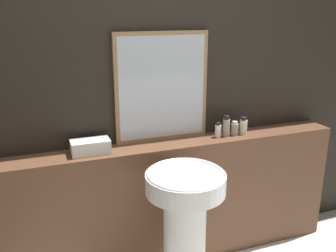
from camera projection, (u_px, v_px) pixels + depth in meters
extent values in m
cube|color=black|center=(159.00, 86.00, 2.49)|extent=(8.00, 0.06, 2.50)
cube|color=brown|center=(167.00, 204.00, 2.60)|extent=(2.52, 0.23, 0.89)
cylinder|color=white|center=(184.00, 247.00, 2.25)|extent=(0.25, 0.25, 0.74)
cylinder|color=white|center=(185.00, 183.00, 2.13)|extent=(0.46, 0.46, 0.11)
torus|color=white|center=(186.00, 174.00, 2.11)|extent=(0.45, 0.45, 0.02)
cube|color=#937047|center=(161.00, 87.00, 2.44)|extent=(0.63, 0.03, 0.72)
cube|color=#B2BCC6|center=(162.00, 88.00, 2.44)|extent=(0.58, 0.02, 0.67)
cube|color=silver|center=(90.00, 147.00, 2.29)|extent=(0.23, 0.13, 0.09)
cylinder|color=white|center=(218.00, 131.00, 2.58)|extent=(0.04, 0.04, 0.09)
cylinder|color=black|center=(218.00, 124.00, 2.56)|extent=(0.03, 0.03, 0.02)
cylinder|color=gray|center=(226.00, 128.00, 2.59)|extent=(0.05, 0.05, 0.12)
cylinder|color=black|center=(227.00, 118.00, 2.57)|extent=(0.04, 0.04, 0.03)
cylinder|color=gray|center=(235.00, 129.00, 2.62)|extent=(0.05, 0.05, 0.08)
cylinder|color=silver|center=(235.00, 123.00, 2.61)|extent=(0.04, 0.04, 0.02)
cylinder|color=beige|center=(243.00, 127.00, 2.64)|extent=(0.05, 0.05, 0.10)
cylinder|color=black|center=(244.00, 119.00, 2.62)|extent=(0.04, 0.04, 0.02)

